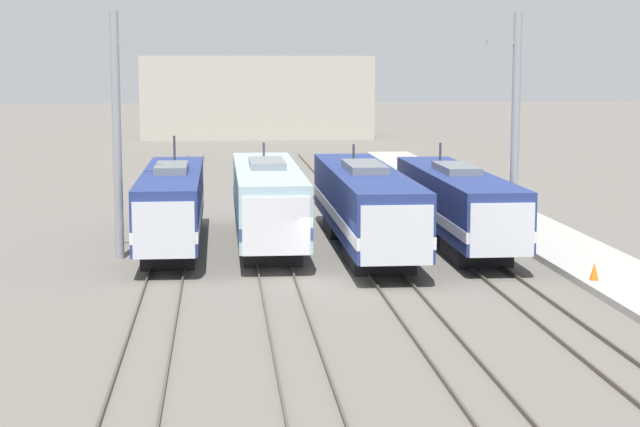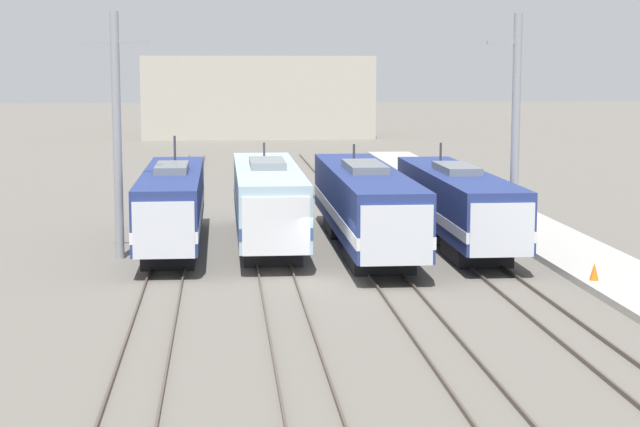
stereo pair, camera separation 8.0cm
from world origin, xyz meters
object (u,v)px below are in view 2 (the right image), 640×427
(locomotive_center_right, at_px, (366,206))
(catenary_tower_left, at_px, (117,133))
(locomotive_center_left, at_px, (268,202))
(locomotive_far_right, at_px, (458,205))
(traffic_cone, at_px, (594,271))
(catenary_tower_right, at_px, (516,131))
(locomotive_far_left, at_px, (172,206))

(locomotive_center_right, distance_m, catenary_tower_left, 11.93)
(locomotive_center_left, relative_size, locomotive_far_right, 0.96)
(catenary_tower_left, xyz_separation_m, traffic_cone, (19.14, -8.11, -5.03))
(locomotive_far_right, bearing_deg, locomotive_center_left, 174.39)
(locomotive_center_right, height_order, locomotive_far_right, locomotive_far_right)
(locomotive_far_right, relative_size, catenary_tower_left, 1.57)
(catenary_tower_right, bearing_deg, traffic_cone, -82.75)
(locomotive_far_right, xyz_separation_m, catenary_tower_right, (2.24, -1.71, 3.65))
(catenary_tower_right, bearing_deg, locomotive_center_left, 167.03)
(catenary_tower_left, distance_m, traffic_cone, 21.39)
(locomotive_far_left, bearing_deg, locomotive_center_right, -5.84)
(locomotive_center_left, xyz_separation_m, locomotive_center_right, (4.54, -1.52, -0.03))
(locomotive_center_right, xyz_separation_m, catenary_tower_right, (6.77, -1.09, 3.56))
(locomotive_far_left, xyz_separation_m, locomotive_center_right, (9.07, -0.93, 0.03))
(locomotive_far_left, xyz_separation_m, catenary_tower_left, (-2.27, -2.01, 3.60))
(catenary_tower_right, distance_m, traffic_cone, 9.60)
(locomotive_center_right, height_order, catenary_tower_left, catenary_tower_left)
(locomotive_center_right, bearing_deg, locomotive_far_left, 174.16)
(catenary_tower_left, relative_size, catenary_tower_right, 1.00)
(locomotive_center_left, xyz_separation_m, locomotive_far_right, (9.07, -0.89, -0.11))
(catenary_tower_left, bearing_deg, traffic_cone, -22.96)
(locomotive_far_left, xyz_separation_m, traffic_cone, (16.88, -10.12, -1.44))
(locomotive_far_right, relative_size, catenary_tower_right, 1.57)
(locomotive_far_right, height_order, catenary_tower_left, catenary_tower_left)
(catenary_tower_left, bearing_deg, locomotive_far_left, 41.64)
(catenary_tower_left, bearing_deg, locomotive_center_left, 20.96)
(locomotive_center_left, xyz_separation_m, catenary_tower_left, (-6.80, -2.61, 3.54))
(catenary_tower_right, relative_size, traffic_cone, 15.76)
(locomotive_far_left, distance_m, traffic_cone, 19.73)
(locomotive_center_left, height_order, traffic_cone, locomotive_center_left)
(locomotive_center_left, xyz_separation_m, catenary_tower_right, (11.31, -2.61, 3.54))
(locomotive_far_left, relative_size, locomotive_far_right, 0.94)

